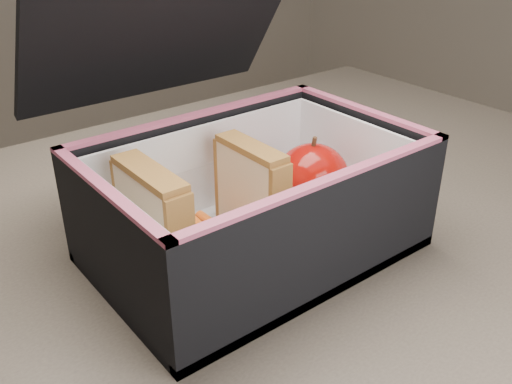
# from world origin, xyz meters

# --- Properties ---
(kitchen_table) EXTENTS (1.20, 0.80, 0.75)m
(kitchen_table) POSITION_xyz_m (0.00, 0.00, 0.66)
(kitchen_table) COLOR brown
(kitchen_table) RESTS_ON ground
(lunch_bag) EXTENTS (0.32, 0.33, 0.30)m
(lunch_bag) POSITION_xyz_m (-0.02, -0.05, 0.82)
(lunch_bag) COLOR black
(lunch_bag) RESTS_ON kitchen_table
(plastic_tub) EXTENTS (0.16, 0.11, 0.07)m
(plastic_tub) POSITION_xyz_m (-0.07, -0.04, 0.80)
(plastic_tub) COLOR white
(plastic_tub) RESTS_ON lunch_bag
(sandwich_left) EXTENTS (0.03, 0.10, 0.11)m
(sandwich_left) POSITION_xyz_m (-0.13, -0.04, 0.82)
(sandwich_left) COLOR #D6B68F
(sandwich_left) RESTS_ON plastic_tub
(sandwich_right) EXTENTS (0.03, 0.09, 0.10)m
(sandwich_right) POSITION_xyz_m (-0.02, -0.04, 0.82)
(sandwich_right) COLOR #D6B68F
(sandwich_right) RESTS_ON plastic_tub
(carrot_sticks) EXTENTS (0.05, 0.13, 0.03)m
(carrot_sticks) POSITION_xyz_m (-0.07, -0.05, 0.79)
(carrot_sticks) COLOR orange
(carrot_sticks) RESTS_ON plastic_tub
(paper_napkin) EXTENTS (0.09, 0.10, 0.01)m
(paper_napkin) POSITION_xyz_m (0.07, -0.04, 0.77)
(paper_napkin) COLOR white
(paper_napkin) RESTS_ON lunch_bag
(red_apple) EXTENTS (0.09, 0.09, 0.09)m
(red_apple) POSITION_xyz_m (0.06, -0.05, 0.81)
(red_apple) COLOR #9C0C0C
(red_apple) RESTS_ON paper_napkin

